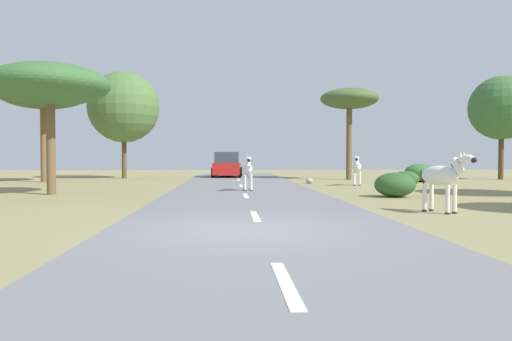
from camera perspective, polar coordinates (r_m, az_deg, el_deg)
name	(u,v)px	position (r m, az deg, el deg)	size (l,w,h in m)	color
ground_plane	(244,232)	(9.34, -1.46, -7.24)	(90.00, 90.00, 0.00)	#8E8456
road	(261,230)	(9.35, 0.59, -7.07)	(6.00, 64.00, 0.05)	slate
lane_markings	(265,237)	(8.36, 1.06, -7.91)	(0.16, 56.00, 0.01)	silver
zebra_0	(248,170)	(19.85, -0.98, 0.10)	(0.42, 1.54, 1.45)	silver
zebra_1	(443,177)	(13.24, 21.18, -0.67)	(1.00, 1.54, 1.57)	silver
zebra_2	(357,167)	(24.84, 11.85, 0.35)	(0.72, 1.58, 1.53)	silver
car_0	(227,165)	(33.91, -3.40, 0.60)	(2.19, 4.43, 1.74)	red
tree_0	(124,107)	(33.99, -15.35, 7.22)	(4.78, 4.78, 7.20)	brown
tree_1	(502,108)	(34.85, 27.02, 6.60)	(4.07, 4.07, 6.63)	#4C3823
tree_4	(50,85)	(20.17, -23.14, 9.25)	(4.44, 4.44, 4.98)	brown
tree_5	(349,100)	(31.41, 10.96, 8.16)	(3.67, 3.67, 5.78)	brown
tree_6	(43,94)	(30.44, -23.85, 8.27)	(5.02, 5.02, 5.96)	brown
bush_0	(395,185)	(18.05, 16.10, -1.62)	(1.47, 1.33, 0.88)	#2D5628
bush_1	(420,173)	(29.44, 18.77, -0.27)	(1.75, 1.57, 1.05)	#386633
bush_2	(406,179)	(24.53, 17.28, -0.93)	(1.28, 1.15, 0.77)	#2D5628
rock_0	(401,179)	(27.23, 16.81, -0.92)	(0.77, 0.73, 0.55)	gray
rock_1	(309,181)	(26.20, 6.32, -1.22)	(0.39, 0.40, 0.31)	#A89E8C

